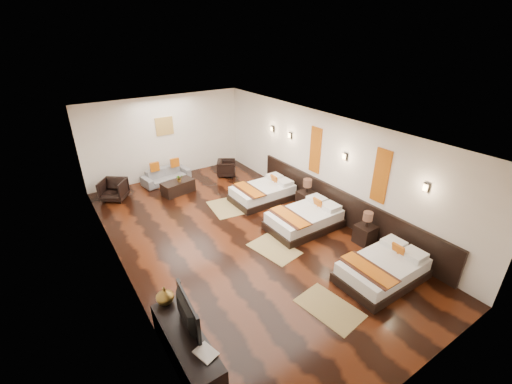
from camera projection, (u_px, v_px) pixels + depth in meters
floor at (238, 237)px, 8.61m from camera, size 5.50×9.50×0.01m
ceiling at (236, 129)px, 7.38m from camera, size 5.50×9.50×0.01m
back_wall at (166, 138)px, 11.54m from camera, size 5.50×0.01×2.80m
left_wall at (116, 220)px, 6.62m from camera, size 0.01×9.50×2.80m
right_wall at (322, 163)px, 9.37m from camera, size 0.01×9.50×2.80m
headboard_panel at (339, 205)px, 9.17m from camera, size 0.08×6.60×0.90m
bed_near at (383, 269)px, 7.07m from camera, size 1.86×1.17×0.71m
bed_mid at (305, 219)px, 8.91m from camera, size 1.92×1.20×0.73m
bed_far at (263, 192)px, 10.35m from camera, size 1.87×1.18×0.71m
nightstand_a at (365, 232)px, 8.25m from camera, size 0.43×0.43×0.85m
nightstand_b at (306, 198)px, 9.85m from camera, size 0.46×0.46×0.91m
jute_mat_near at (329, 308)px, 6.41m from camera, size 0.91×1.29×0.01m
jute_mat_mid at (274, 249)px, 8.12m from camera, size 0.95×1.31×0.01m
jute_mat_far at (225, 208)px, 9.96m from camera, size 0.90×1.29×0.01m
tv_console at (187, 348)px, 5.31m from camera, size 0.50×1.80×0.55m
tv at (182, 313)px, 5.21m from camera, size 0.21×0.98×0.56m
book at (199, 359)px, 4.80m from camera, size 0.33×0.39×0.03m
figurine at (165, 295)px, 5.73m from camera, size 0.32×0.32×0.32m
sofa at (166, 175)px, 11.57m from camera, size 1.70×0.90×0.47m
armchair_left at (114, 190)px, 10.33m from camera, size 0.98×0.99×0.65m
armchair_right at (226, 168)px, 12.02m from camera, size 0.86×0.85×0.57m
coffee_table at (178, 187)px, 10.80m from camera, size 1.08×0.68×0.40m
table_plant at (179, 178)px, 10.64m from camera, size 0.22×0.19×0.24m
orange_panel_a at (381, 176)px, 7.81m from camera, size 0.04×0.40×1.30m
orange_panel_b at (315, 150)px, 9.45m from camera, size 0.04×0.40×1.30m
sconce_near at (426, 187)px, 6.91m from camera, size 0.07×0.12×0.18m
sconce_mid at (345, 157)px, 8.55m from camera, size 0.07×0.12×0.18m
sconce_far at (290, 136)px, 10.19m from camera, size 0.07×0.12×0.18m
sconce_lounge at (272, 129)px, 10.87m from camera, size 0.07×0.12×0.18m
gold_artwork at (164, 126)px, 11.35m from camera, size 0.60×0.04×0.60m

